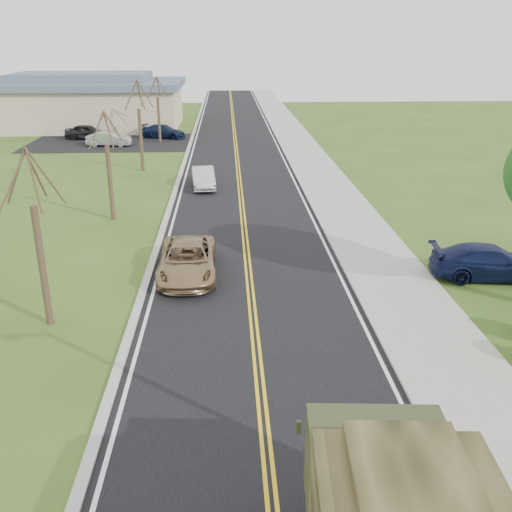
{
  "coord_description": "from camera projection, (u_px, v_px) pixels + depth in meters",
  "views": [
    {
      "loc": [
        -0.82,
        -7.82,
        9.24
      ],
      "look_at": [
        0.17,
        11.41,
        1.8
      ],
      "focal_mm": 40.0,
      "sensor_mm": 36.0,
      "label": 1
    }
  ],
  "objects": [
    {
      "name": "lot_car_navy",
      "position": [
        163.0,
        131.0,
        55.11
      ],
      "size": [
        4.71,
        3.06,
        1.27
      ],
      "primitive_type": "imported",
      "rotation": [
        0.0,
        0.0,
        1.25
      ],
      "color": "#0D1932",
      "rests_on": "ground"
    },
    {
      "name": "bare_tree_a",
      "position": [
        40.0,
        252.0,
        18.69
      ],
      "size": [
        1.93,
        2.26,
        6.08
      ],
      "color": "#38281C",
      "rests_on": "ground"
    },
    {
      "name": "pickup_navy",
      "position": [
        490.0,
        262.0,
        23.08
      ],
      "size": [
        4.92,
        2.42,
        1.38
      ],
      "primitive_type": "imported",
      "rotation": [
        0.0,
        0.0,
        1.46
      ],
      "color": "#10163B",
      "rests_on": "ground"
    },
    {
      "name": "curb_right",
      "position": [
        286.0,
        153.0,
        48.09
      ],
      "size": [
        0.3,
        120.0,
        0.12
      ],
      "primitive_type": "cube",
      "color": "#9E998E",
      "rests_on": "ground"
    },
    {
      "name": "lot_car_silver",
      "position": [
        109.0,
        139.0,
        51.07
      ],
      "size": [
        4.0,
        1.5,
        1.3
      ],
      "primitive_type": "imported",
      "rotation": [
        0.0,
        0.0,
        1.54
      ],
      "color": "#A1A2A6",
      "rests_on": "ground"
    },
    {
      "name": "road",
      "position": [
        236.0,
        154.0,
        47.91
      ],
      "size": [
        8.0,
        120.0,
        0.01
      ],
      "primitive_type": "cube",
      "color": "black",
      "rests_on": "ground"
    },
    {
      "name": "lot_car_dark",
      "position": [
        87.0,
        132.0,
        54.41
      ],
      "size": [
        4.28,
        2.09,
        1.41
      ],
      "primitive_type": "imported",
      "rotation": [
        0.0,
        0.0,
        1.47
      ],
      "color": "black",
      "rests_on": "ground"
    },
    {
      "name": "bare_tree_d",
      "position": [
        159.0,
        114.0,
        52.25
      ],
      "size": [
        1.88,
        2.2,
        5.91
      ],
      "color": "#38281C",
      "rests_on": "ground"
    },
    {
      "name": "sidewalk_right",
      "position": [
        306.0,
        153.0,
        48.18
      ],
      "size": [
        3.2,
        120.0,
        0.1
      ],
      "primitive_type": "cube",
      "color": "#9E998E",
      "rests_on": "ground"
    },
    {
      "name": "commercial_building",
      "position": [
        84.0,
        102.0,
        61.06
      ],
      "size": [
        25.5,
        21.5,
        5.65
      ],
      "color": "tan",
      "rests_on": "ground"
    },
    {
      "name": "bare_tree_b",
      "position": [
        109.0,
        174.0,
        29.92
      ],
      "size": [
        1.83,
        2.14,
        5.73
      ],
      "color": "#38281C",
      "rests_on": "ground"
    },
    {
      "name": "sedan_silver",
      "position": [
        203.0,
        178.0,
        37.0
      ],
      "size": [
        1.72,
        4.05,
        1.3
      ],
      "primitive_type": "imported",
      "rotation": [
        0.0,
        0.0,
        0.09
      ],
      "color": "silver",
      "rests_on": "ground"
    },
    {
      "name": "suv_champagne",
      "position": [
        187.0,
        260.0,
        23.3
      ],
      "size": [
        2.38,
        5.03,
        1.39
      ],
      "primitive_type": "imported",
      "rotation": [
        0.0,
        0.0,
        0.02
      ],
      "color": "#967854",
      "rests_on": "ground"
    },
    {
      "name": "bare_tree_c",
      "position": [
        140.0,
        132.0,
        40.99
      ],
      "size": [
        2.04,
        2.39,
        6.42
      ],
      "color": "#38281C",
      "rests_on": "ground"
    },
    {
      "name": "curb_left",
      "position": [
        187.0,
        154.0,
        47.7
      ],
      "size": [
        0.3,
        120.0,
        0.1
      ],
      "primitive_type": "cube",
      "color": "#9E998E",
      "rests_on": "ground"
    }
  ]
}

